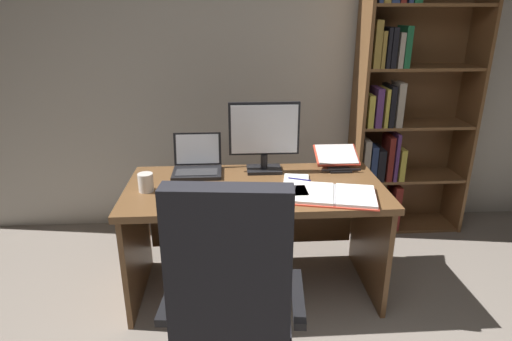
{
  "coord_description": "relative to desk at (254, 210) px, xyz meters",
  "views": [
    {
      "loc": [
        -0.32,
        -0.95,
        1.68
      ],
      "look_at": [
        -0.17,
        1.34,
        0.83
      ],
      "focal_mm": 30.13,
      "sensor_mm": 36.0,
      "label": 1
    }
  ],
  "objects": [
    {
      "name": "wall_back",
      "position": [
        0.17,
        0.97,
        0.74
      ],
      "size": [
        5.07,
        0.12,
        2.52
      ],
      "primitive_type": "cube",
      "color": "#B2ADA3",
      "rests_on": "ground"
    },
    {
      "name": "desk",
      "position": [
        0.0,
        0.0,
        0.0
      ],
      "size": [
        1.52,
        0.75,
        0.72
      ],
      "color": "brown",
      "rests_on": "ground"
    },
    {
      "name": "bookshelf",
      "position": [
        1.15,
        0.73,
        0.53
      ],
      "size": [
        0.89,
        0.33,
        2.17
      ],
      "color": "brown",
      "rests_on": "ground"
    },
    {
      "name": "office_chair",
      "position": [
        -0.15,
        -0.93,
        -0.05
      ],
      "size": [
        0.65,
        0.6,
        1.11
      ],
      "rotation": [
        0.0,
        0.0,
        -0.1
      ],
      "color": "black",
      "rests_on": "ground"
    },
    {
      "name": "monitor",
      "position": [
        0.07,
        0.17,
        0.42
      ],
      "size": [
        0.45,
        0.16,
        0.45
      ],
      "color": "black",
      "rests_on": "desk"
    },
    {
      "name": "laptop",
      "position": [
        -0.35,
        0.17,
        0.25
      ],
      "size": [
        0.31,
        0.27,
        0.23
      ],
      "color": "black",
      "rests_on": "desk"
    },
    {
      "name": "keyboard",
      "position": [
        0.07,
        -0.22,
        0.21
      ],
      "size": [
        0.42,
        0.15,
        0.02
      ],
      "primitive_type": "cube",
      "color": "black",
      "rests_on": "desk"
    },
    {
      "name": "computer_mouse",
      "position": [
        -0.23,
        -0.22,
        0.22
      ],
      "size": [
        0.06,
        0.1,
        0.04
      ],
      "primitive_type": "ellipsoid",
      "color": "black",
      "rests_on": "desk"
    },
    {
      "name": "reading_stand_with_book",
      "position": [
        0.56,
        0.23,
        0.26
      ],
      "size": [
        0.28,
        0.25,
        0.12
      ],
      "color": "black",
      "rests_on": "desk"
    },
    {
      "name": "open_binder",
      "position": [
        0.43,
        -0.27,
        0.21
      ],
      "size": [
        0.52,
        0.41,
        0.02
      ],
      "rotation": [
        0.0,
        0.0,
        -0.23
      ],
      "color": "#DB422D",
      "rests_on": "desk"
    },
    {
      "name": "notepad",
      "position": [
        0.25,
        -0.03,
        0.2
      ],
      "size": [
        0.18,
        0.23,
        0.01
      ],
      "primitive_type": "cube",
      "rotation": [
        0.0,
        0.0,
        -0.18
      ],
      "color": "white",
      "rests_on": "desk"
    },
    {
      "name": "pen",
      "position": [
        0.27,
        -0.03,
        0.21
      ],
      "size": [
        0.13,
        0.06,
        0.01
      ],
      "primitive_type": "cylinder",
      "rotation": [
        0.0,
        1.57,
        -0.4
      ],
      "color": "navy",
      "rests_on": "notepad"
    },
    {
      "name": "coffee_mug",
      "position": [
        -0.63,
        -0.12,
        0.25
      ],
      "size": [
        0.09,
        0.09,
        0.11
      ],
      "primitive_type": "cylinder",
      "color": "silver",
      "rests_on": "desk"
    }
  ]
}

